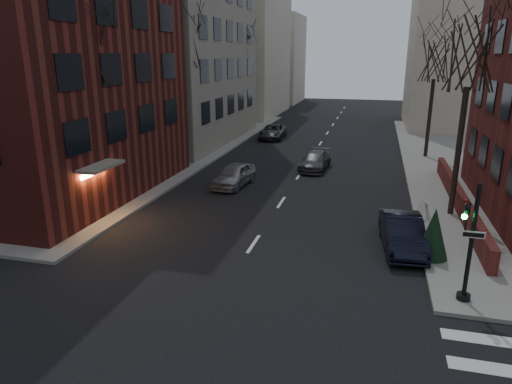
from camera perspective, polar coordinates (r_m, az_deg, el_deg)
sidewalk_far_left at (r=49.77m, az=-28.49°, el=5.78°), size 44.00×44.00×0.15m
building_left_brick at (r=30.08m, az=-29.04°, el=16.91°), size 15.00×15.00×18.00m
low_wall_right at (r=26.18m, az=24.02°, el=-0.79°), size 0.35×16.00×1.00m
building_distant_la at (r=63.86m, az=-3.54°, el=17.84°), size 14.00×16.00×18.00m
building_distant_ra at (r=56.66m, az=26.07°, el=15.34°), size 14.00×14.00×16.00m
building_distant_lb at (r=79.73m, az=1.86°, el=16.23°), size 10.00×12.00×14.00m
traffic_signal at (r=16.23m, az=24.98°, el=-6.63°), size 0.76×0.44×4.00m
tree_left_a at (r=23.93m, az=-20.79°, el=17.12°), size 4.18×4.18×10.26m
tree_left_b at (r=34.51m, az=-8.93°, el=18.33°), size 4.40×4.40×10.80m
tree_left_c at (r=47.69m, az=-1.94°, el=17.01°), size 3.96×3.96×9.72m
tree_right_a at (r=24.07m, az=25.33°, el=15.56°), size 3.96×3.96×9.72m
tree_right_b at (r=37.94m, az=21.57°, el=15.24°), size 3.74×3.74×9.18m
streetlamp_near at (r=30.82m, az=-10.46°, el=9.72°), size 0.36×0.36×6.28m
streetlamp_far at (r=49.59m, az=-0.54°, el=12.63°), size 0.36×0.36×6.28m
parked_sedan at (r=20.21m, az=17.83°, el=-4.89°), size 1.98×4.54×1.45m
car_lane_silver at (r=28.43m, az=-2.76°, el=2.13°), size 2.12×4.30×1.41m
car_lane_gray at (r=32.80m, az=7.40°, el=3.87°), size 2.09×4.44×1.25m
car_lane_far at (r=44.76m, az=2.09°, el=7.55°), size 2.40×4.88×1.33m
sandwich_board at (r=23.94m, az=20.22°, el=-2.15°), size 0.48×0.59×0.82m
evergreen_shrub at (r=19.33m, az=21.32°, el=-4.80°), size 1.37×1.37×2.06m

